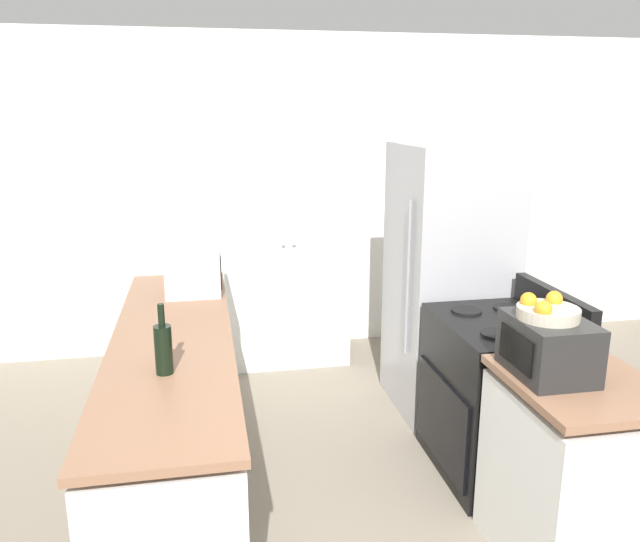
{
  "coord_description": "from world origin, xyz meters",
  "views": [
    {
      "loc": [
        -0.68,
        -1.73,
        2.0
      ],
      "look_at": [
        0.0,
        1.87,
        1.05
      ],
      "focal_mm": 35.0,
      "sensor_mm": 36.0,
      "label": 1
    }
  ],
  "objects_px": {
    "refrigerator": "(448,280)",
    "fruit_bowl": "(547,310)",
    "stove": "(497,395)",
    "pantry_cabinet": "(284,237)",
    "wine_bottle": "(163,348)",
    "microwave": "(193,267)",
    "toaster_oven": "(548,347)"
  },
  "relations": [
    {
      "from": "stove",
      "to": "microwave",
      "type": "relative_size",
      "value": 2.14
    },
    {
      "from": "refrigerator",
      "to": "toaster_oven",
      "type": "relative_size",
      "value": 4.62
    },
    {
      "from": "pantry_cabinet",
      "to": "microwave",
      "type": "relative_size",
      "value": 4.14
    },
    {
      "from": "refrigerator",
      "to": "microwave",
      "type": "distance_m",
      "value": 1.67
    },
    {
      "from": "fruit_bowl",
      "to": "microwave",
      "type": "bearing_deg",
      "value": 132.81
    },
    {
      "from": "pantry_cabinet",
      "to": "wine_bottle",
      "type": "height_order",
      "value": "pantry_cabinet"
    },
    {
      "from": "fruit_bowl",
      "to": "toaster_oven",
      "type": "bearing_deg",
      "value": -44.29
    },
    {
      "from": "microwave",
      "to": "toaster_oven",
      "type": "xyz_separation_m",
      "value": [
        1.5,
        -1.62,
        -0.02
      ]
    },
    {
      "from": "pantry_cabinet",
      "to": "stove",
      "type": "xyz_separation_m",
      "value": [
        0.95,
        -1.87,
        -0.56
      ]
    },
    {
      "from": "pantry_cabinet",
      "to": "wine_bottle",
      "type": "xyz_separation_m",
      "value": [
        -0.82,
        -2.23,
        -0.01
      ]
    },
    {
      "from": "refrigerator",
      "to": "wine_bottle",
      "type": "distance_m",
      "value": 2.14
    },
    {
      "from": "stove",
      "to": "refrigerator",
      "type": "height_order",
      "value": "refrigerator"
    },
    {
      "from": "stove",
      "to": "fruit_bowl",
      "type": "height_order",
      "value": "fruit_bowl"
    },
    {
      "from": "pantry_cabinet",
      "to": "refrigerator",
      "type": "distance_m",
      "value": 1.43
    },
    {
      "from": "pantry_cabinet",
      "to": "fruit_bowl",
      "type": "distance_m",
      "value": 2.66
    },
    {
      "from": "pantry_cabinet",
      "to": "microwave",
      "type": "bearing_deg",
      "value": -126.82
    },
    {
      "from": "fruit_bowl",
      "to": "pantry_cabinet",
      "type": "bearing_deg",
      "value": 107.23
    },
    {
      "from": "microwave",
      "to": "toaster_oven",
      "type": "distance_m",
      "value": 2.21
    },
    {
      "from": "stove",
      "to": "wine_bottle",
      "type": "xyz_separation_m",
      "value": [
        -1.76,
        -0.36,
        0.55
      ]
    },
    {
      "from": "pantry_cabinet",
      "to": "wine_bottle",
      "type": "bearing_deg",
      "value": -110.08
    },
    {
      "from": "refrigerator",
      "to": "fruit_bowl",
      "type": "bearing_deg",
      "value": -96.79
    },
    {
      "from": "stove",
      "to": "toaster_oven",
      "type": "bearing_deg",
      "value": -102.06
    },
    {
      "from": "pantry_cabinet",
      "to": "toaster_oven",
      "type": "xyz_separation_m",
      "value": [
        0.8,
        -2.55,
        -0.0
      ]
    },
    {
      "from": "refrigerator",
      "to": "toaster_oven",
      "type": "xyz_separation_m",
      "value": [
        -0.16,
        -1.51,
        0.12
      ]
    },
    {
      "from": "wine_bottle",
      "to": "toaster_oven",
      "type": "bearing_deg",
      "value": -11.19
    },
    {
      "from": "fruit_bowl",
      "to": "stove",
      "type": "bearing_deg",
      "value": 76.49
    },
    {
      "from": "stove",
      "to": "refrigerator",
      "type": "bearing_deg",
      "value": 88.79
    },
    {
      "from": "wine_bottle",
      "to": "fruit_bowl",
      "type": "height_order",
      "value": "fruit_bowl"
    },
    {
      "from": "pantry_cabinet",
      "to": "microwave",
      "type": "xyz_separation_m",
      "value": [
        -0.7,
        -0.93,
        0.02
      ]
    },
    {
      "from": "pantry_cabinet",
      "to": "stove",
      "type": "relative_size",
      "value": 1.94
    },
    {
      "from": "refrigerator",
      "to": "fruit_bowl",
      "type": "relative_size",
      "value": 6.86
    },
    {
      "from": "stove",
      "to": "toaster_oven",
      "type": "relative_size",
      "value": 2.71
    }
  ]
}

